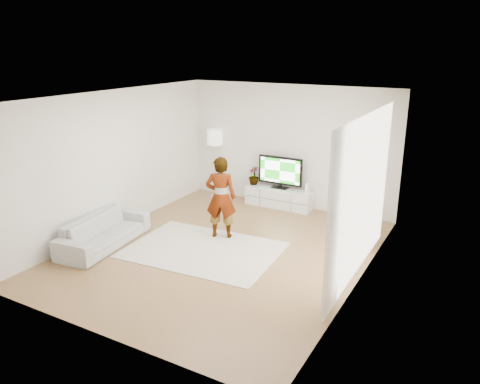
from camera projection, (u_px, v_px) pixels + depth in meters
The scene contains 17 objects.
floor at pixel (222, 251), 8.60m from camera, with size 6.00×6.00×0.00m, color #A27749.
ceiling at pixel (220, 97), 7.75m from camera, with size 6.00×6.00×0.00m, color white.
wall_left at pixel (114, 161), 9.33m from camera, with size 0.02×6.00×2.80m, color silver.
wall_right at pixel (363, 200), 7.02m from camera, with size 0.02×6.00×2.80m, color silver.
wall_back at pixel (289, 147), 10.67m from camera, with size 5.00×0.02×2.80m, color silver.
wall_front at pixel (93, 237), 5.68m from camera, with size 5.00×0.02×2.80m, color silver.
window at pixel (368, 191), 7.26m from camera, with size 0.01×2.60×2.50m, color white.
curtain_near at pixel (336, 223), 6.24m from camera, with size 0.04×0.70×2.60m, color white.
curtain_far at pixel (381, 177), 8.41m from camera, with size 0.04×0.70×2.60m, color white.
media_console at pixel (279, 197), 10.89m from camera, with size 1.58×0.45×0.44m.
television at pixel (280, 171), 10.72m from camera, with size 1.07×0.21×0.75m.
game_console at pixel (308, 188), 10.47m from camera, with size 0.06×0.18×0.24m.
potted_plant at pixel (254, 176), 11.07m from camera, with size 0.24×0.24×0.43m, color #3F7238.
rug at pixel (203, 250), 8.63m from camera, with size 2.72×1.96×0.01m, color beige.
player at pixel (221, 197), 8.99m from camera, with size 0.59×0.39×1.61m, color #334772.
sofa at pixel (104, 231), 8.77m from camera, with size 1.97×0.77×0.58m, color #B1B1AC.
floor_lamp at pixel (215, 140), 11.26m from camera, with size 0.37×0.37×1.68m.
Camera 1 is at (4.11, -6.72, 3.63)m, focal length 35.00 mm.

